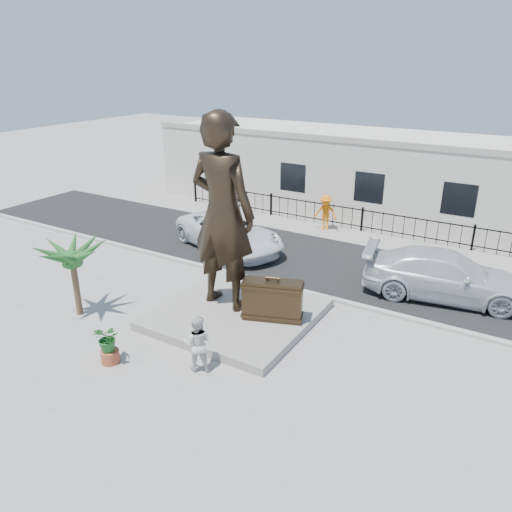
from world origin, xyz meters
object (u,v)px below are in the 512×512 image
Objects in this scene: statue at (223,213)px; tourist at (197,343)px; suitcase at (272,300)px; car_white at (229,232)px.

statue is 3.87× the size of tourist.
tourist is (-0.64, -3.33, -0.12)m from suitcase.
suitcase is at bearing -127.35° from tourist.
statue reaches higher than suitcase.
statue is at bearing 156.91° from suitcase.
tourist is at bearing 115.01° from statue.
car_white is (-5.37, 5.35, -0.16)m from suitcase.
suitcase is at bearing 179.47° from statue.
suitcase reaches higher than car_white.
suitcase is 3.39m from tourist.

